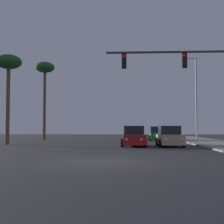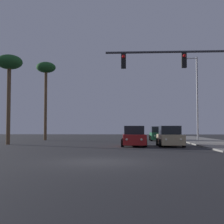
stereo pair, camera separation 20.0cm
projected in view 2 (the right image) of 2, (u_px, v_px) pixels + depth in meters
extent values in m
plane|color=#28282B|center=(100.00, 162.00, 13.86)|extent=(120.00, 120.00, 0.00)
cube|color=maroon|center=(134.00, 139.00, 25.68)|extent=(1.92, 4.25, 0.80)
cube|color=black|center=(134.00, 130.00, 25.87)|extent=(1.66, 2.05, 0.70)
cylinder|color=black|center=(123.00, 143.00, 24.42)|extent=(0.24, 0.64, 0.64)
cylinder|color=black|center=(146.00, 143.00, 24.31)|extent=(0.24, 0.64, 0.64)
cylinder|color=black|center=(123.00, 142.00, 27.02)|extent=(0.24, 0.64, 0.64)
cylinder|color=black|center=(144.00, 142.00, 26.91)|extent=(0.24, 0.64, 0.64)
sphere|color=#F2EACC|center=(127.00, 140.00, 23.60)|extent=(0.18, 0.18, 0.18)
sphere|color=#F2EACC|center=(142.00, 140.00, 23.53)|extent=(0.18, 0.18, 0.18)
cube|color=tan|center=(170.00, 139.00, 25.53)|extent=(1.86, 4.22, 0.80)
cube|color=black|center=(170.00, 130.00, 25.72)|extent=(1.63, 2.02, 0.70)
cylinder|color=black|center=(160.00, 143.00, 24.27)|extent=(0.24, 0.64, 0.64)
cylinder|color=black|center=(184.00, 143.00, 24.16)|extent=(0.24, 0.64, 0.64)
cylinder|color=black|center=(158.00, 142.00, 26.86)|extent=(0.24, 0.64, 0.64)
cylinder|color=black|center=(179.00, 142.00, 26.76)|extent=(0.24, 0.64, 0.64)
sphere|color=#F2EACC|center=(166.00, 140.00, 23.45)|extent=(0.18, 0.18, 0.18)
sphere|color=#F2EACC|center=(181.00, 140.00, 23.38)|extent=(0.18, 0.18, 0.18)
cube|color=#195933|center=(158.00, 136.00, 36.81)|extent=(1.82, 4.21, 0.80)
cube|color=black|center=(158.00, 129.00, 36.99)|extent=(1.61, 2.01, 0.70)
cylinder|color=black|center=(151.00, 138.00, 35.55)|extent=(0.24, 0.64, 0.64)
cylinder|color=black|center=(167.00, 138.00, 35.44)|extent=(0.24, 0.64, 0.64)
cylinder|color=black|center=(150.00, 138.00, 38.14)|extent=(0.24, 0.64, 0.64)
cylinder|color=black|center=(165.00, 138.00, 38.04)|extent=(0.24, 0.64, 0.64)
sphere|color=#F2EACC|center=(155.00, 136.00, 34.73)|extent=(0.18, 0.18, 0.18)
sphere|color=#F2EACC|center=(165.00, 136.00, 34.66)|extent=(0.18, 0.18, 0.18)
cylinder|color=#38383D|center=(166.00, 52.00, 19.33)|extent=(7.47, 0.14, 0.14)
cube|color=black|center=(184.00, 61.00, 19.23)|extent=(0.30, 0.24, 0.90)
sphere|color=red|center=(184.00, 56.00, 19.11)|extent=(0.20, 0.20, 0.20)
cube|color=black|center=(124.00, 61.00, 19.45)|extent=(0.30, 0.24, 0.90)
sphere|color=red|center=(123.00, 56.00, 19.33)|extent=(0.20, 0.20, 0.20)
cylinder|color=#99999E|center=(197.00, 99.00, 33.14)|extent=(0.18, 0.18, 9.00)
cylinder|color=#99999E|center=(190.00, 58.00, 33.41)|extent=(1.40, 0.10, 0.10)
ellipsoid|color=silver|center=(184.00, 59.00, 33.44)|extent=(0.50, 0.24, 0.20)
cylinder|color=brown|center=(9.00, 106.00, 28.57)|extent=(0.36, 0.36, 7.12)
ellipsoid|color=#1E5123|center=(9.00, 62.00, 28.78)|extent=(2.40, 2.40, 1.32)
cylinder|color=brown|center=(46.00, 106.00, 38.54)|extent=(0.36, 0.36, 8.57)
ellipsoid|color=#1E5123|center=(46.00, 67.00, 38.78)|extent=(2.40, 2.40, 1.32)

